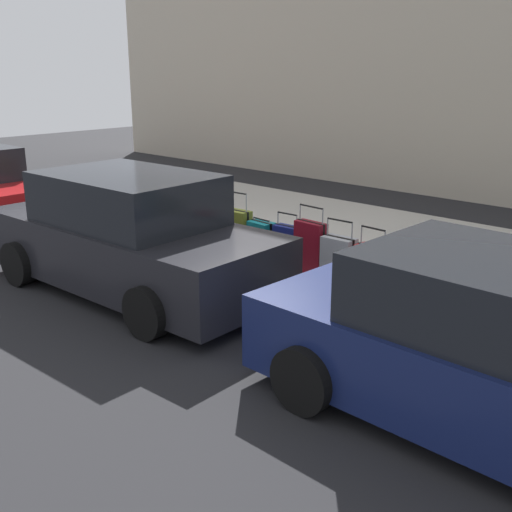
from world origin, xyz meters
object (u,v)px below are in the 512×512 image
Objects in this scene: suitcase_teal_0 at (476,287)px; suitcase_olive_1 at (438,279)px; parked_car_charcoal_1 at (130,237)px; suitcase_black_2 at (403,279)px; parked_car_navy_0 at (492,351)px; suitcase_black_9 at (216,228)px; suitcase_red_3 at (371,268)px; suitcase_silver_4 at (338,260)px; suitcase_navy_6 at (287,245)px; suitcase_olive_8 at (237,232)px; bollard_post at (149,209)px; fire_hydrant at (185,215)px; suitcase_maroon_5 at (310,248)px; suitcase_teal_7 at (261,241)px.

suitcase_olive_1 reaches higher than suitcase_teal_0.
suitcase_black_2 is at bearing -147.66° from parked_car_charcoal_1.
parked_car_charcoal_1 is (5.11, -0.00, 0.05)m from parked_car_navy_0.
suitcase_teal_0 is at bearing -179.04° from suitcase_black_9.
parked_car_charcoal_1 is at bearing 36.26° from suitcase_red_3.
suitcase_black_2 is 0.83× the size of suitcase_silver_4.
suitcase_navy_6 is 0.96m from suitcase_olive_8.
bollard_post is at bearing 1.07° from suitcase_silver_4.
suitcase_black_9 is 0.84m from fire_hydrant.
suitcase_red_3 is 0.87× the size of suitcase_maroon_5.
bollard_post is (2.11, 0.12, 0.07)m from suitcase_olive_8.
suitcase_black_9 is 0.16× the size of parked_car_charcoal_1.
suitcase_olive_1 is 1.52× the size of suitcase_teal_7.
suitcase_teal_0 is 0.96× the size of bollard_post.
suitcase_maroon_5 is 4.01m from parked_car_navy_0.
fire_hydrant is at bearing 1.51° from suitcase_navy_6.
bollard_post is (5.08, 0.14, 0.17)m from suitcase_black_2.
suitcase_silver_4 is 1.52m from suitcase_teal_7.
suitcase_red_3 reaches higher than suitcase_navy_6.
suitcase_red_3 is 0.51m from suitcase_silver_4.
suitcase_teal_0 is 0.93× the size of suitcase_red_3.
suitcase_black_9 reaches higher than suitcase_teal_7.
suitcase_maroon_5 is (0.53, -0.05, 0.06)m from suitcase_silver_4.
suitcase_black_2 is 2.49m from suitcase_teal_7.
suitcase_teal_0 is 0.90× the size of suitcase_silver_4.
parked_car_charcoal_1 is (0.15, 1.96, 0.28)m from suitcase_olive_8.
suitcase_silver_4 is 1.15× the size of fire_hydrant.
suitcase_black_2 is at bearing 2.05° from suitcase_teal_0.
suitcase_navy_6 is 2.35m from parked_car_charcoal_1.
suitcase_maroon_5 is at bearing 179.56° from fire_hydrant.
suitcase_maroon_5 is at bearing -177.93° from bollard_post.
suitcase_maroon_5 is (1.04, -0.01, 0.07)m from suitcase_red_3.
suitcase_teal_7 is at bearing 0.16° from suitcase_olive_1.
suitcase_teal_7 is 0.65× the size of suitcase_olive_8.
suitcase_olive_8 is (2.00, -0.04, 0.03)m from suitcase_silver_4.
suitcase_navy_6 is (0.51, -0.08, -0.08)m from suitcase_maroon_5.
suitcase_teal_7 is 0.77× the size of bollard_post.
suitcase_silver_4 reaches higher than suitcase_black_9.
suitcase_teal_0 is 0.18× the size of parked_car_charcoal_1.
suitcase_olive_8 is 0.48m from suitcase_black_9.
parked_car_navy_0 is at bearing 135.17° from suitcase_black_2.
suitcase_olive_8 is 1.98m from parked_car_charcoal_1.
suitcase_black_9 is 0.85× the size of bollard_post.
suitcase_silver_4 is 0.54m from suitcase_maroon_5.
suitcase_silver_4 is 1.07× the size of bollard_post.
suitcase_navy_6 is at bearing -7.25° from suitcase_silver_4.
suitcase_maroon_5 is 0.52m from suitcase_navy_6.
bollard_post is (4.10, 0.08, 0.10)m from suitcase_silver_4.
suitcase_olive_8 is at bearing -176.72° from bollard_post.
suitcase_navy_6 is at bearing -1.95° from suitcase_black_2.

